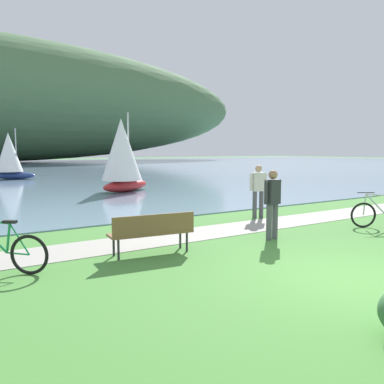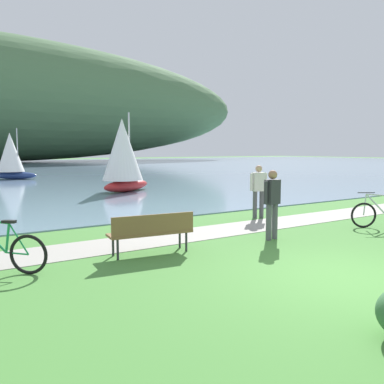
# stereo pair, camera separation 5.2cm
# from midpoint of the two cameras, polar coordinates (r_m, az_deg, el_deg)

# --- Properties ---
(ground_plane) EXTENTS (200.00, 200.00, 0.00)m
(ground_plane) POSITION_cam_midpoint_polar(r_m,az_deg,el_deg) (7.65, 21.77, -11.25)
(ground_plane) COLOR #478438
(shoreline_path) EXTENTS (60.00, 1.50, 0.01)m
(shoreline_path) POSITION_cam_midpoint_polar(r_m,az_deg,el_deg) (10.86, 1.27, -5.75)
(shoreline_path) COLOR #A39E93
(shoreline_path) RESTS_ON ground
(park_bench_near_camera) EXTENTS (1.84, 0.68, 0.88)m
(park_bench_near_camera) POSITION_cam_midpoint_polar(r_m,az_deg,el_deg) (8.63, -5.74, -5.34)
(park_bench_near_camera) COLOR brown
(park_bench_near_camera) RESTS_ON ground
(bicycle_leaning_near_bench) EXTENTS (1.36, 1.22, 1.01)m
(bicycle_leaning_near_bench) POSITION_cam_midpoint_polar(r_m,az_deg,el_deg) (8.10, -25.25, -7.53)
(bicycle_leaning_near_bench) COLOR black
(bicycle_leaning_near_bench) RESTS_ON ground
(bicycle_beside_path) EXTENTS (1.51, 1.03, 1.01)m
(bicycle_beside_path) POSITION_cam_midpoint_polar(r_m,az_deg,el_deg) (12.73, 24.88, -2.78)
(bicycle_beside_path) COLOR black
(bicycle_beside_path) RESTS_ON ground
(person_at_shoreline) EXTENTS (0.60, 0.30, 1.71)m
(person_at_shoreline) POSITION_cam_midpoint_polar(r_m,az_deg,el_deg) (13.26, 9.13, 0.56)
(person_at_shoreline) COLOR #4C4C51
(person_at_shoreline) RESTS_ON ground
(person_on_the_grass) EXTENTS (0.60, 0.27, 1.71)m
(person_on_the_grass) POSITION_cam_midpoint_polar(r_m,az_deg,el_deg) (10.16, 11.04, -1.11)
(person_on_the_grass) COLOR #4C4C51
(person_on_the_grass) RESTS_ON ground
(sailboat_nearest_to_shore) EXTENTS (3.12, 2.73, 3.72)m
(sailboat_nearest_to_shore) POSITION_cam_midpoint_polar(r_m,az_deg,el_deg) (32.70, -24.20, 4.70)
(sailboat_nearest_to_shore) COLOR navy
(sailboat_nearest_to_shore) RESTS_ON bay_water
(sailboat_far_off) EXTENTS (3.51, 2.83, 4.08)m
(sailboat_far_off) POSITION_cam_midpoint_polar(r_m,az_deg,el_deg) (21.18, -9.82, 5.20)
(sailboat_far_off) COLOR #B22323
(sailboat_far_off) RESTS_ON bay_water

